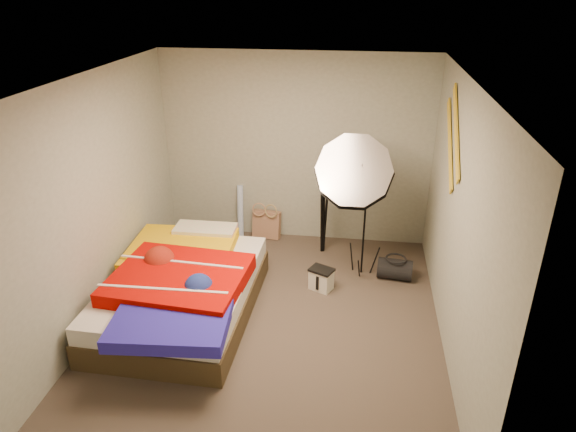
% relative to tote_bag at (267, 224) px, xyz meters
% --- Properties ---
extents(floor, '(4.00, 4.00, 0.00)m').
position_rel_tote_bag_xyz_m(floor, '(0.39, -1.90, -0.19)').
color(floor, '#4D4338').
rests_on(floor, ground).
extents(ceiling, '(4.00, 4.00, 0.00)m').
position_rel_tote_bag_xyz_m(ceiling, '(0.39, -1.90, 2.31)').
color(ceiling, silver).
rests_on(ceiling, wall_back).
extents(wall_back, '(3.50, 0.00, 3.50)m').
position_rel_tote_bag_xyz_m(wall_back, '(0.39, 0.10, 1.06)').
color(wall_back, '#9EA394').
rests_on(wall_back, floor).
extents(wall_front, '(3.50, 0.00, 3.50)m').
position_rel_tote_bag_xyz_m(wall_front, '(0.39, -3.90, 1.06)').
color(wall_front, '#9EA394').
rests_on(wall_front, floor).
extents(wall_left, '(0.00, 4.00, 4.00)m').
position_rel_tote_bag_xyz_m(wall_left, '(-1.36, -1.90, 1.06)').
color(wall_left, '#9EA394').
rests_on(wall_left, floor).
extents(wall_right, '(0.00, 4.00, 4.00)m').
position_rel_tote_bag_xyz_m(wall_right, '(2.14, -1.90, 1.06)').
color(wall_right, '#9EA394').
rests_on(wall_right, floor).
extents(tote_bag, '(0.40, 0.22, 0.39)m').
position_rel_tote_bag_xyz_m(tote_bag, '(0.00, 0.00, 0.00)').
color(tote_bag, tan).
rests_on(tote_bag, floor).
extents(wrapping_roll, '(0.11, 0.22, 0.73)m').
position_rel_tote_bag_xyz_m(wrapping_roll, '(-0.36, 0.00, 0.17)').
color(wrapping_roll, '#638FDC').
rests_on(wrapping_roll, floor).
extents(camera_case, '(0.30, 0.26, 0.25)m').
position_rel_tote_bag_xyz_m(camera_case, '(0.86, -1.21, -0.07)').
color(camera_case, silver).
rests_on(camera_case, floor).
extents(duffel_bag, '(0.43, 0.29, 0.25)m').
position_rel_tote_bag_xyz_m(duffel_bag, '(1.71, -0.86, -0.07)').
color(duffel_bag, black).
rests_on(duffel_bag, floor).
extents(wall_stripe_upper, '(0.02, 0.91, 0.78)m').
position_rel_tote_bag_xyz_m(wall_stripe_upper, '(2.12, -1.30, 1.76)').
color(wall_stripe_upper, gold).
rests_on(wall_stripe_upper, wall_right).
extents(wall_stripe_lower, '(0.02, 0.91, 0.78)m').
position_rel_tote_bag_xyz_m(wall_stripe_lower, '(2.12, -1.05, 1.56)').
color(wall_stripe_lower, gold).
rests_on(wall_stripe_lower, wall_right).
extents(bed, '(1.49, 2.28, 0.61)m').
position_rel_tote_bag_xyz_m(bed, '(-0.56, -1.90, 0.11)').
color(bed, '#41331F').
rests_on(bed, floor).
extents(photo_umbrella, '(1.08, 0.82, 1.85)m').
position_rel_tote_bag_xyz_m(photo_umbrella, '(1.16, -0.88, 1.14)').
color(photo_umbrella, black).
rests_on(photo_umbrella, floor).
extents(camera_tripod, '(0.07, 0.07, 1.19)m').
position_rel_tote_bag_xyz_m(camera_tripod, '(0.80, -0.30, 0.49)').
color(camera_tripod, black).
rests_on(camera_tripod, floor).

